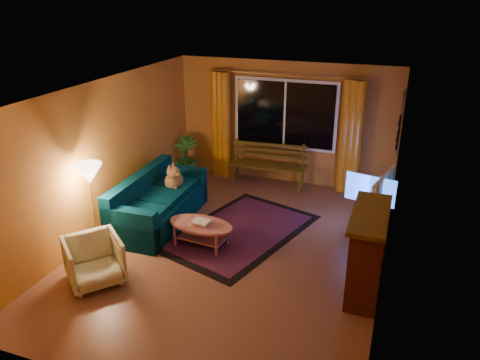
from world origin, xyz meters
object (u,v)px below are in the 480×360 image
(bench, at_px, (267,176))
(coffee_table, at_px, (201,234))
(floor_lamp, at_px, (94,209))
(tv_console, at_px, (373,219))
(armchair, at_px, (94,259))
(sofa, at_px, (159,200))

(bench, height_order, coffee_table, bench)
(bench, distance_m, coffee_table, 2.66)
(floor_lamp, height_order, tv_console, floor_lamp)
(armchair, bearing_deg, sofa, 41.63)
(armchair, xyz_separation_m, floor_lamp, (-0.49, 0.73, 0.35))
(floor_lamp, xyz_separation_m, tv_console, (3.97, 2.06, -0.49))
(sofa, bearing_deg, bench, 57.11)
(armchair, bearing_deg, tv_console, -10.63)
(bench, bearing_deg, tv_console, -34.23)
(bench, xyz_separation_m, sofa, (-1.31, -2.15, 0.20))
(coffee_table, bearing_deg, bench, 83.50)
(tv_console, bearing_deg, sofa, -153.45)
(armchair, height_order, tv_console, armchair)
(floor_lamp, bearing_deg, tv_console, 27.42)
(sofa, xyz_separation_m, coffee_table, (1.00, -0.49, -0.24))
(armchair, xyz_separation_m, tv_console, (3.49, 2.79, -0.14))
(bench, relative_size, armchair, 2.09)
(floor_lamp, xyz_separation_m, coffee_table, (1.46, 0.67, -0.52))
(sofa, xyz_separation_m, tv_console, (3.52, 0.90, -0.20))
(sofa, height_order, coffee_table, sofa)
(sofa, xyz_separation_m, armchair, (0.03, -1.89, -0.06))
(floor_lamp, distance_m, coffee_table, 1.69)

